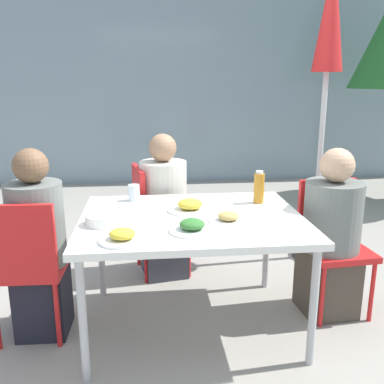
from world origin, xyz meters
TOP-DOWN VIEW (x-y plane):
  - ground_plane at (0.00, 0.00)m, footprint 24.00×24.00m
  - building_facade at (0.00, 4.09)m, footprint 10.00×0.20m
  - dining_table at (0.00, 0.00)m, footprint 1.32×1.03m
  - chair_left at (-0.96, -0.05)m, footprint 0.41×0.41m
  - person_left at (-0.91, 0.03)m, footprint 0.32×0.32m
  - chair_right at (0.95, 0.16)m, footprint 0.43×0.43m
  - person_right at (0.91, 0.07)m, footprint 0.36×0.36m
  - chair_far at (-0.23, 0.80)m, footprint 0.47×0.47m
  - person_far at (-0.14, 0.77)m, footprint 0.38×0.38m
  - closed_umbrella at (1.18, 0.97)m, footprint 0.36×0.36m
  - plate_0 at (0.19, -0.13)m, footprint 0.22×0.22m
  - plate_1 at (-0.03, -0.26)m, footprint 0.25×0.25m
  - plate_2 at (-0.39, -0.37)m, footprint 0.24×0.24m
  - plate_3 at (-0.00, 0.11)m, footprint 0.28×0.28m
  - bottle at (0.47, 0.25)m, footprint 0.07×0.07m
  - drinking_cup at (-0.35, 0.39)m, footprint 0.08×0.08m
  - salad_bowl at (-0.51, -0.09)m, footprint 0.20×0.20m

SIDE VIEW (x-z plane):
  - ground_plane at x=0.00m, z-range 0.00..0.00m
  - chair_left at x=-0.96m, z-range 0.07..0.94m
  - chair_right at x=0.95m, z-range 0.07..0.94m
  - chair_far at x=-0.23m, z-range 0.07..0.94m
  - person_right at x=0.91m, z-range -0.04..1.07m
  - person_far at x=-0.14m, z-range -0.04..1.09m
  - person_left at x=-0.91m, z-range -0.03..1.11m
  - dining_table at x=0.00m, z-range 0.31..1.03m
  - plate_0 at x=0.19m, z-range 0.71..0.78m
  - plate_2 at x=-0.39m, z-range 0.71..0.78m
  - plate_1 at x=-0.03m, z-range 0.71..0.78m
  - plate_3 at x=0.00m, z-range 0.71..0.79m
  - salad_bowl at x=-0.51m, z-range 0.72..0.78m
  - drinking_cup at x=-0.35m, z-range 0.72..0.83m
  - bottle at x=0.47m, z-range 0.72..0.93m
  - building_facade at x=0.00m, z-range 0.00..3.00m
  - closed_umbrella at x=1.18m, z-range 0.52..2.97m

